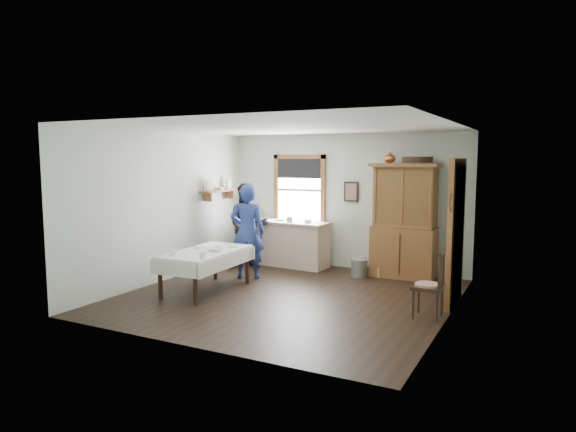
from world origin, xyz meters
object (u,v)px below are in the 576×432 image
(dining_table, at_px, (206,271))
(wicker_basket, at_px, (377,271))
(spindle_chair, at_px, (428,284))
(work_counter, at_px, (291,244))
(china_hutch, at_px, (404,221))
(woman_blue, at_px, (247,235))
(figure_dark, at_px, (248,229))
(pail, at_px, (359,268))

(dining_table, relative_size, wicker_basket, 5.61)
(spindle_chair, bearing_deg, work_counter, 148.03)
(china_hutch, bearing_deg, spindle_chair, -66.91)
(dining_table, bearing_deg, work_counter, 81.69)
(work_counter, height_order, woman_blue, woman_blue)
(wicker_basket, distance_m, woman_blue, 2.54)
(wicker_basket, height_order, figure_dark, figure_dark)
(spindle_chair, height_order, pail, spindle_chair)
(work_counter, distance_m, pail, 1.64)
(china_hutch, distance_m, pail, 1.21)
(spindle_chair, bearing_deg, dining_table, -174.39)
(work_counter, distance_m, china_hutch, 2.41)
(wicker_basket, bearing_deg, china_hutch, 15.77)
(spindle_chair, height_order, wicker_basket, spindle_chair)
(work_counter, bearing_deg, figure_dark, -137.17)
(china_hutch, height_order, figure_dark, china_hutch)
(spindle_chair, xyz_separation_m, pail, (-1.68, 1.91, -0.32))
(work_counter, distance_m, dining_table, 2.46)
(work_counter, xyz_separation_m, spindle_chair, (3.27, -2.20, 0.02))
(spindle_chair, relative_size, wicker_basket, 3.14)
(figure_dark, bearing_deg, china_hutch, -24.76)
(dining_table, distance_m, spindle_chair, 3.63)
(woman_blue, distance_m, figure_dark, 0.92)
(dining_table, relative_size, spindle_chair, 1.78)
(pail, bearing_deg, wicker_basket, 37.05)
(woman_blue, relative_size, figure_dark, 1.02)
(china_hutch, bearing_deg, pail, -154.69)
(spindle_chair, bearing_deg, woman_blue, 168.10)
(spindle_chair, bearing_deg, china_hutch, 114.48)
(pail, bearing_deg, figure_dark, -173.22)
(spindle_chair, relative_size, pail, 2.92)
(pail, bearing_deg, dining_table, -132.19)
(spindle_chair, xyz_separation_m, figure_dark, (-3.95, 1.64, 0.31))
(dining_table, height_order, pail, dining_table)
(work_counter, bearing_deg, woman_blue, -95.09)
(china_hutch, relative_size, woman_blue, 1.32)
(china_hutch, relative_size, wicker_basket, 6.97)
(china_hutch, xyz_separation_m, spindle_chair, (0.94, -2.25, -0.58))
(china_hutch, height_order, woman_blue, china_hutch)
(work_counter, height_order, wicker_basket, work_counter)
(work_counter, distance_m, wicker_basket, 1.91)
(spindle_chair, relative_size, woman_blue, 0.59)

